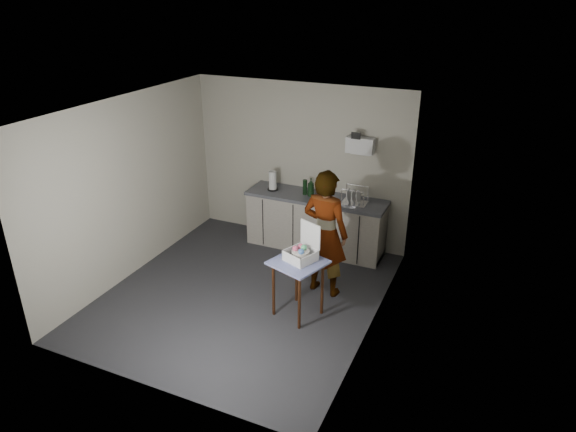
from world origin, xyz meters
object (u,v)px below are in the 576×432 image
at_px(standing_man, 325,233).
at_px(dish_rack, 354,200).
at_px(bakery_box, 302,252).
at_px(side_table, 298,268).
at_px(soda_can, 320,194).
at_px(dark_bottle, 305,187).
at_px(soap_bottle, 311,187).
at_px(paper_towel, 273,181).
at_px(kitchen_counter, 316,224).

height_order(standing_man, dish_rack, standing_man).
bearing_deg(bakery_box, side_table, -84.29).
relative_size(soda_can, dark_bottle, 0.50).
bearing_deg(soap_bottle, standing_man, -59.81).
xyz_separation_m(paper_towel, bakery_box, (1.22, -1.73, -0.18)).
bearing_deg(paper_towel, dark_bottle, 2.71).
height_order(side_table, soap_bottle, soap_bottle).
distance_m(soap_bottle, paper_towel, 0.66).
bearing_deg(kitchen_counter, paper_towel, -178.08).
height_order(paper_towel, bakery_box, bakery_box).
xyz_separation_m(soap_bottle, paper_towel, (-0.66, 0.00, 0.00)).
height_order(soap_bottle, dark_bottle, soap_bottle).
height_order(standing_man, bakery_box, standing_man).
height_order(dark_bottle, dish_rack, dish_rack).
relative_size(soap_bottle, paper_towel, 0.93).
bearing_deg(soap_bottle, side_table, -73.10).
bearing_deg(side_table, soap_bottle, 125.74).
relative_size(kitchen_counter, standing_man, 1.25).
relative_size(standing_man, soap_bottle, 6.15).
bearing_deg(paper_towel, soda_can, -0.54).
distance_m(side_table, paper_towel, 2.20).
height_order(side_table, paper_towel, paper_towel).
distance_m(side_table, standing_man, 0.71).
distance_m(kitchen_counter, soap_bottle, 0.63).
height_order(soap_bottle, bakery_box, bakery_box).
bearing_deg(standing_man, soap_bottle, -52.34).
bearing_deg(paper_towel, bakery_box, -54.74).
distance_m(soda_can, dish_rack, 0.56).
bearing_deg(paper_towel, dish_rack, -0.92).
xyz_separation_m(standing_man, bakery_box, (-0.09, -0.60, -0.01)).
distance_m(soda_can, paper_towel, 0.82).
xyz_separation_m(standing_man, paper_towel, (-1.32, 1.13, 0.16)).
bearing_deg(kitchen_counter, soap_bottle, -162.66).
relative_size(kitchen_counter, dark_bottle, 9.28).
distance_m(kitchen_counter, paper_towel, 0.97).
height_order(dish_rack, bakery_box, bakery_box).
relative_size(side_table, dish_rack, 2.08).
bearing_deg(kitchen_counter, bakery_box, -74.65).
distance_m(soda_can, dark_bottle, 0.27).
distance_m(soap_bottle, dish_rack, 0.72).
bearing_deg(soda_can, dark_bottle, 172.64).
xyz_separation_m(dark_bottle, dish_rack, (0.82, -0.05, -0.06)).
bearing_deg(bakery_box, soap_bottle, 130.39).
bearing_deg(dish_rack, paper_towel, 179.08).
height_order(soda_can, dark_bottle, dark_bottle).
bearing_deg(soda_can, standing_man, -65.77).
relative_size(standing_man, dark_bottle, 7.41).
bearing_deg(standing_man, bakery_box, 88.79).
xyz_separation_m(dish_rack, bakery_box, (-0.15, -1.71, -0.09)).
bearing_deg(soap_bottle, soda_can, -2.46).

